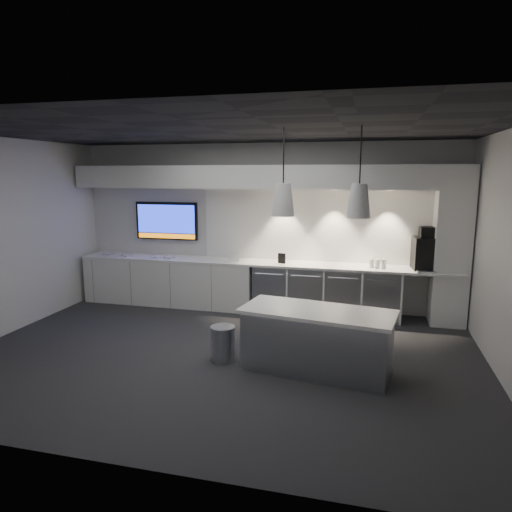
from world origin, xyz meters
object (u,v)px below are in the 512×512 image
(wall_tv, at_px, (167,221))
(island, at_px, (317,340))
(coffee_machine, at_px, (425,252))
(bin, at_px, (223,343))

(wall_tv, distance_m, island, 4.31)
(island, distance_m, coffee_machine, 2.91)
(bin, bearing_deg, wall_tv, 127.28)
(island, relative_size, bin, 4.27)
(coffee_machine, bearing_deg, island, -127.88)
(wall_tv, distance_m, coffee_machine, 4.73)
(island, bearing_deg, wall_tv, 149.89)
(bin, bearing_deg, island, -1.66)
(wall_tv, height_order, island, wall_tv)
(wall_tv, height_order, coffee_machine, wall_tv)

